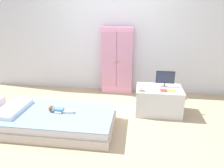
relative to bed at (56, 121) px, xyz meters
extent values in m
cube|color=tan|center=(0.73, 0.13, -0.14)|extent=(10.00, 10.00, 0.02)
cube|color=silver|center=(0.73, 1.71, 1.22)|extent=(6.40, 0.05, 2.70)
cube|color=beige|center=(0.00, 0.00, -0.06)|extent=(1.73, 0.88, 0.14)
cube|color=silver|center=(0.00, 0.00, 0.06)|extent=(1.69, 0.84, 0.11)
cube|color=#7AA8DB|center=(0.00, 0.00, 0.12)|extent=(1.72, 0.87, 0.02)
cube|color=white|center=(-0.66, 0.00, 0.16)|extent=(0.32, 0.63, 0.06)
cube|color=#4C84C6|center=(0.05, 0.04, 0.16)|extent=(0.13, 0.08, 0.06)
cube|color=beige|center=(0.20, 0.05, 0.15)|extent=(0.16, 0.04, 0.04)
cube|color=beige|center=(0.20, 0.02, 0.15)|extent=(0.16, 0.04, 0.04)
cube|color=beige|center=(0.05, 0.09, 0.14)|extent=(0.10, 0.03, 0.03)
cube|color=beige|center=(0.05, -0.02, 0.14)|extent=(0.10, 0.03, 0.03)
sphere|color=beige|center=(-0.05, 0.04, 0.18)|extent=(0.09, 0.09, 0.09)
sphere|color=brown|center=(-0.06, 0.04, 0.18)|extent=(0.10, 0.10, 0.10)
cube|color=#E599BC|center=(0.75, 1.56, 0.56)|extent=(0.64, 0.21, 1.37)
cube|color=#C986A6|center=(0.59, 1.45, 0.59)|extent=(0.30, 0.02, 1.13)
cube|color=#C986A6|center=(0.91, 1.45, 0.59)|extent=(0.30, 0.02, 1.13)
sphere|color=gold|center=(0.71, 1.43, 0.56)|extent=(0.02, 0.02, 0.02)
sphere|color=gold|center=(0.79, 1.43, 0.56)|extent=(0.02, 0.02, 0.02)
cube|color=silver|center=(1.56, 0.73, 0.10)|extent=(0.76, 0.52, 0.45)
cylinder|color=#99999E|center=(1.65, 0.82, 0.33)|extent=(0.10, 0.10, 0.01)
cylinder|color=#99999E|center=(1.65, 0.82, 0.36)|extent=(0.02, 0.02, 0.05)
cube|color=black|center=(1.65, 0.82, 0.49)|extent=(0.31, 0.02, 0.21)
cube|color=#28334C|center=(1.65, 0.80, 0.49)|extent=(0.29, 0.01, 0.19)
cube|color=#8E6642|center=(1.26, 0.56, 0.33)|extent=(0.10, 0.01, 0.01)
cube|color=#8E6642|center=(1.26, 0.53, 0.33)|extent=(0.10, 0.01, 0.01)
cube|color=white|center=(1.26, 0.55, 0.38)|extent=(0.07, 0.03, 0.04)
cylinder|color=white|center=(1.28, 0.56, 0.35)|extent=(0.01, 0.01, 0.02)
cylinder|color=white|center=(1.28, 0.54, 0.35)|extent=(0.01, 0.01, 0.02)
cylinder|color=white|center=(1.23, 0.56, 0.35)|extent=(0.01, 0.01, 0.02)
cylinder|color=white|center=(1.23, 0.54, 0.35)|extent=(0.01, 0.01, 0.02)
cylinder|color=white|center=(1.28, 0.55, 0.41)|extent=(0.02, 0.02, 0.02)
sphere|color=white|center=(1.28, 0.55, 0.43)|extent=(0.04, 0.04, 0.04)
cube|color=#CC3838|center=(1.61, 0.61, 0.33)|extent=(0.11, 0.10, 0.01)
cube|color=gold|center=(1.74, 0.61, 0.33)|extent=(0.14, 0.10, 0.01)
camera|label=1|loc=(1.19, -2.54, 1.58)|focal=32.74mm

